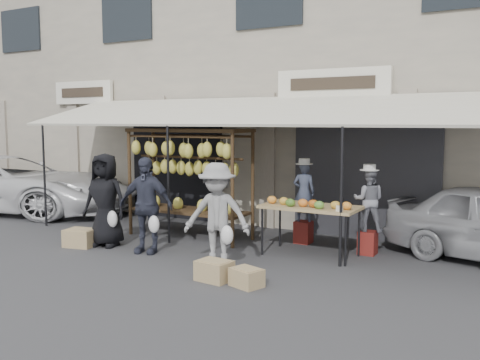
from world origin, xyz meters
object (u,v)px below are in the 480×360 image
object	(u,v)px
produce_table	(310,207)
vendor_right	(369,200)
customer_right	(217,215)
customer_left	(105,200)
crate_near_b	(247,278)
crate_near_a	(214,271)
banana_rack	(188,161)
customer_mid	(146,205)
crate_far	(81,238)
vendor_left	(304,192)

from	to	relation	value
produce_table	vendor_right	xyz separation A→B (m)	(0.86, 0.64, 0.11)
produce_table	customer_right	world-z (taller)	customer_right
customer_left	crate_near_b	xyz separation A→B (m)	(3.58, -0.90, -0.76)
customer_left	crate_near_a	bearing A→B (deg)	-27.50
banana_rack	customer_mid	world-z (taller)	banana_rack
banana_rack	crate_far	world-z (taller)	banana_rack
customer_mid	crate_near_a	xyz separation A→B (m)	(2.00, -0.86, -0.72)
produce_table	customer_mid	size ratio (longest dim) A/B	0.97
customer_right	crate_far	distance (m)	3.08
banana_rack	customer_mid	bearing A→B (deg)	-87.64
vendor_right	banana_rack	bearing A→B (deg)	-5.85
customer_mid	produce_table	bearing A→B (deg)	11.43
customer_mid	crate_near_b	size ratio (longest dim) A/B	3.97
vendor_left	customer_right	size ratio (longest dim) A/B	0.68
customer_left	customer_mid	size ratio (longest dim) A/B	1.02
vendor_right	customer_right	distance (m)	2.78
vendor_left	vendor_right	size ratio (longest dim) A/B	1.02
customer_left	vendor_right	bearing A→B (deg)	10.67
vendor_right	crate_near_a	bearing A→B (deg)	47.54
crate_far	customer_right	bearing A→B (deg)	2.21
customer_mid	crate_far	size ratio (longest dim) A/B	3.14
customer_left	customer_mid	xyz separation A→B (m)	(1.01, -0.02, -0.02)
banana_rack	customer_right	distance (m)	2.39
crate_near_a	vendor_right	bearing A→B (deg)	60.29
customer_right	crate_near_a	world-z (taller)	customer_right
customer_left	customer_right	xyz separation A→B (m)	(2.62, -0.17, -0.03)
vendor_left	crate_near_b	size ratio (longest dim) A/B	2.63
vendor_left	customer_mid	bearing A→B (deg)	25.02
crate_far	vendor_left	bearing A→B (deg)	33.49
banana_rack	crate_far	bearing A→B (deg)	-128.63
vendor_left	crate_far	size ratio (longest dim) A/B	2.08
vendor_left	vendor_right	bearing A→B (deg)	149.93
banana_rack	crate_near_a	size ratio (longest dim) A/B	5.17
banana_rack	customer_right	bearing A→B (deg)	-43.01
banana_rack	vendor_right	distance (m)	3.68
produce_table	crate_near_b	xyz separation A→B (m)	(-0.12, -2.08, -0.75)
vendor_left	customer_left	world-z (taller)	customer_left
customer_left	crate_near_b	size ratio (longest dim) A/B	4.04
vendor_left	customer_left	xyz separation A→B (m)	(-3.20, -2.09, -0.12)
vendor_left	crate_far	distance (m)	4.39
banana_rack	crate_near_b	xyz separation A→B (m)	(2.63, -2.29, -1.44)
produce_table	crate_near_b	bearing A→B (deg)	-93.36
vendor_right	vendor_left	bearing A→B (deg)	-23.88
customer_left	crate_far	size ratio (longest dim) A/B	3.20
vendor_left	vendor_right	distance (m)	1.38
crate_near_b	crate_near_a	bearing A→B (deg)	178.18
crate_near_b	customer_right	bearing A→B (deg)	142.52
customer_right	customer_left	bearing A→B (deg)	159.98
crate_far	crate_near_b	bearing A→B (deg)	-8.88
banana_rack	crate_near_b	distance (m)	3.77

